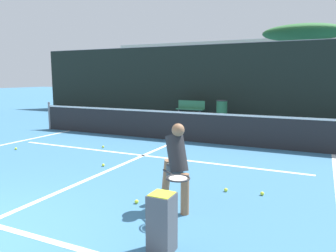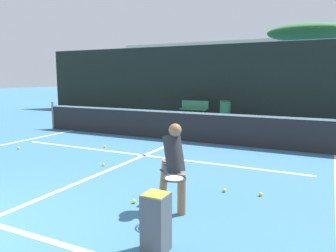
{
  "view_description": "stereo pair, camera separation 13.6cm",
  "coord_description": "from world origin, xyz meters",
  "px_view_note": "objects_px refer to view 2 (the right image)",
  "views": [
    {
      "loc": [
        4.16,
        -2.03,
        2.03
      ],
      "look_at": [
        1.07,
        4.49,
        0.95
      ],
      "focal_mm": 35.0,
      "sensor_mm": 36.0,
      "label": 1
    },
    {
      "loc": [
        4.28,
        -1.98,
        2.03
      ],
      "look_at": [
        1.07,
        4.49,
        0.95
      ],
      "focal_mm": 35.0,
      "sensor_mm": 36.0,
      "label": 2
    }
  ],
  "objects_px": {
    "courtside_bench": "(194,109)",
    "trash_bin": "(225,110)",
    "ball_hopper": "(156,221)",
    "player_practicing": "(173,163)",
    "parked_car": "(184,99)"
  },
  "relations": [
    {
      "from": "ball_hopper",
      "to": "courtside_bench",
      "type": "height_order",
      "value": "courtside_bench"
    },
    {
      "from": "ball_hopper",
      "to": "parked_car",
      "type": "relative_size",
      "value": 0.16
    },
    {
      "from": "trash_bin",
      "to": "parked_car",
      "type": "xyz_separation_m",
      "value": [
        -4.28,
        4.94,
        0.09
      ]
    },
    {
      "from": "ball_hopper",
      "to": "trash_bin",
      "type": "relative_size",
      "value": 0.75
    },
    {
      "from": "ball_hopper",
      "to": "player_practicing",
      "type": "bearing_deg",
      "value": 106.76
    },
    {
      "from": "trash_bin",
      "to": "parked_car",
      "type": "distance_m",
      "value": 6.54
    },
    {
      "from": "player_practicing",
      "to": "trash_bin",
      "type": "xyz_separation_m",
      "value": [
        -2.32,
        10.58,
        -0.25
      ]
    },
    {
      "from": "courtside_bench",
      "to": "parked_car",
      "type": "bearing_deg",
      "value": 120.39
    },
    {
      "from": "player_practicing",
      "to": "trash_bin",
      "type": "bearing_deg",
      "value": 140.36
    },
    {
      "from": "player_practicing",
      "to": "ball_hopper",
      "type": "bearing_deg",
      "value": -35.24
    },
    {
      "from": "ball_hopper",
      "to": "trash_bin",
      "type": "bearing_deg",
      "value": 102.84
    },
    {
      "from": "courtside_bench",
      "to": "trash_bin",
      "type": "xyz_separation_m",
      "value": [
        1.68,
        -0.25,
        0.02
      ]
    },
    {
      "from": "ball_hopper",
      "to": "courtside_bench",
      "type": "bearing_deg",
      "value": 109.92
    },
    {
      "from": "trash_bin",
      "to": "parked_car",
      "type": "relative_size",
      "value": 0.22
    },
    {
      "from": "trash_bin",
      "to": "parked_car",
      "type": "height_order",
      "value": "parked_car"
    }
  ]
}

